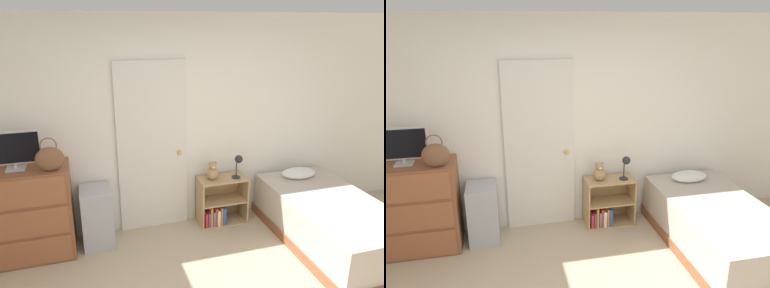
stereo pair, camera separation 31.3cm
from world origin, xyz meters
TOP-DOWN VIEW (x-y plane):
  - wall_back at (0.00, 2.19)m, footprint 10.00×0.06m
  - door_closed at (-0.20, 2.14)m, footprint 0.83×0.09m
  - dresser at (-1.63, 1.89)m, footprint 0.95×0.49m
  - tv at (-1.66, 1.91)m, footprint 0.53×0.16m
  - handbag at (-1.31, 1.75)m, footprint 0.28×0.12m
  - storage_bin at (-0.90, 1.93)m, footprint 0.34×0.42m
  - bookshelf at (0.59, 1.98)m, footprint 0.60×0.32m
  - teddy_bear at (0.50, 1.98)m, footprint 0.15×0.15m
  - desk_lamp at (0.82, 1.94)m, footprint 0.12×0.12m
  - bed at (1.64, 1.19)m, footprint 1.02×1.92m

SIDE VIEW (x-z plane):
  - bookshelf at x=0.59m, z-range -0.06..0.54m
  - bed at x=1.64m, z-range -0.05..0.60m
  - storage_bin at x=-0.90m, z-range 0.00..0.68m
  - dresser at x=-1.63m, z-range 0.00..1.02m
  - teddy_bear at x=0.50m, z-range 0.58..0.82m
  - desk_lamp at x=0.82m, z-range 0.66..0.96m
  - door_closed at x=-0.20m, z-range 0.00..2.04m
  - handbag at x=-1.31m, z-range 0.97..1.32m
  - tv at x=-1.66m, z-range 1.03..1.43m
  - wall_back at x=0.00m, z-range 0.00..2.55m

